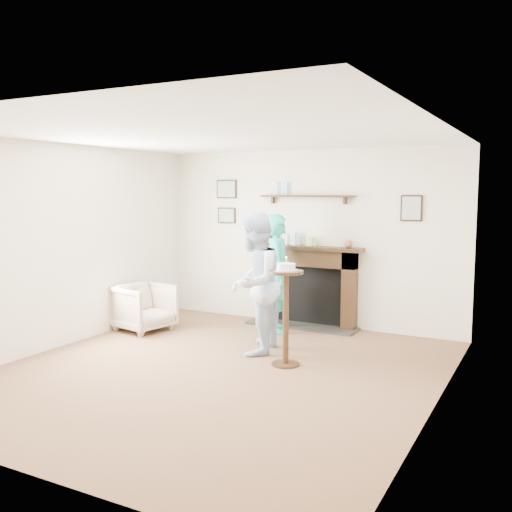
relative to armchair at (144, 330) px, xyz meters
The scene contains 6 objects.
ground 2.15m from the armchair, 30.20° to the right, with size 5.00×5.00×0.00m, color brown.
room_shell 2.49m from the armchair, 11.97° to the right, with size 4.54×5.02×2.52m.
armchair is the anchor object (origin of this frame).
man 1.88m from the armchair, ahead, with size 0.81×0.63×1.67m, color #A2AECA.
woman 1.86m from the armchair, 26.22° to the left, with size 0.59×0.39×1.61m, color teal.
pedestal_table 2.57m from the armchair, 12.40° to the right, with size 0.38×0.38×1.21m.
Camera 1 is at (3.13, -5.04, 1.93)m, focal length 40.00 mm.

